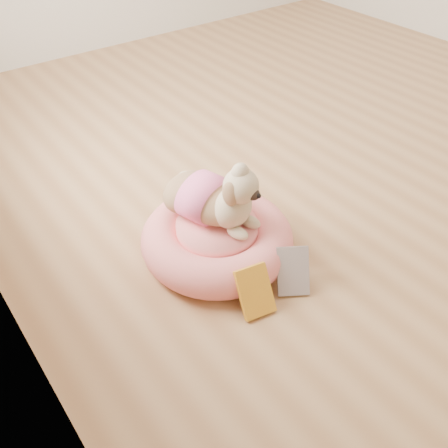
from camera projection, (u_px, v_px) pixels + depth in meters
floor at (340, 143)px, 2.96m from camera, size 4.50×4.50×0.00m
pet_bed at (217, 239)px, 2.16m from camera, size 0.66×0.66×0.17m
dog at (215, 187)px, 2.03m from camera, size 0.42×0.52×0.33m
book_yellow at (255, 291)px, 1.92m from camera, size 0.15×0.16×0.18m
book_white at (293, 271)px, 2.01m from camera, size 0.18×0.18×0.17m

